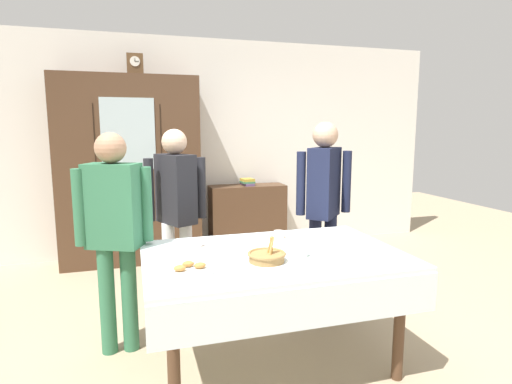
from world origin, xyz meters
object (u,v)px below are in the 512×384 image
wall_cabinet (130,171)px  spoon_mid_right (341,240)px  bookshelf_low (247,218)px  book_stack (247,182)px  bread_basket (267,256)px  dining_table (275,269)px  mantel_clock (135,64)px  pastry_plate (190,269)px  tea_cup_back_edge (302,253)px  tea_cup_far_left (197,244)px  spoon_center (238,253)px  person_behind_table_left (114,223)px  person_beside_shelf (324,196)px  spoon_far_right (201,257)px  person_by_cabinet (176,202)px  tea_cup_near_left (279,236)px

wall_cabinet → spoon_mid_right: 2.84m
wall_cabinet → bookshelf_low: (1.44, 0.05, -0.66)m
book_stack → spoon_mid_right: size_ratio=1.95×
bread_basket → dining_table: bearing=51.6°
mantel_clock → pastry_plate: mantel_clock is taller
tea_cup_back_edge → tea_cup_far_left: (-0.61, 0.41, 0.00)m
dining_table → spoon_mid_right: size_ratio=14.18×
pastry_plate → spoon_center: (0.36, 0.27, -0.01)m
pastry_plate → person_behind_table_left: person_behind_table_left is taller
bookshelf_low → pastry_plate: 3.05m
tea_cup_far_left → spoon_center: (0.25, -0.20, -0.02)m
person_behind_table_left → person_beside_shelf: person_beside_shelf is taller
bread_basket → tea_cup_back_edge: bearing=2.4°
mantel_clock → spoon_far_right: mantel_clock is taller
spoon_far_right → book_stack: bearing=68.4°
mantel_clock → bookshelf_low: 2.30m
tea_cup_back_edge → spoon_mid_right: tea_cup_back_edge is taller
book_stack → bread_basket: bearing=-103.0°
person_beside_shelf → person_by_cabinet: person_beside_shelf is taller
mantel_clock → tea_cup_near_left: (0.95, -2.24, -1.50)m
tea_cup_near_left → wall_cabinet: bearing=115.3°
book_stack → person_beside_shelf: bearing=-83.7°
bookshelf_low → spoon_far_right: bearing=-111.6°
spoon_mid_right → book_stack: bearing=91.0°
pastry_plate → person_behind_table_left: size_ratio=0.18×
person_beside_shelf → bookshelf_low: bearing=96.3°
book_stack → spoon_mid_right: (0.04, -2.45, -0.13)m
mantel_clock → person_behind_table_left: mantel_clock is taller
pastry_plate → tea_cup_far_left: bearing=77.0°
tea_cup_near_left → person_beside_shelf: person_beside_shelf is taller
person_behind_table_left → dining_table: bearing=-26.0°
mantel_clock → bread_basket: mantel_clock is taller
mantel_clock → book_stack: 1.93m
tea_cup_back_edge → wall_cabinet: bearing=111.1°
tea_cup_far_left → spoon_mid_right: tea_cup_far_left is taller
tea_cup_back_edge → spoon_center: tea_cup_back_edge is taller
wall_cabinet → pastry_plate: 2.80m
person_by_cabinet → person_behind_table_left: bearing=-129.1°
spoon_far_right → person_behind_table_left: size_ratio=0.08×
spoon_center → book_stack: bearing=73.3°
book_stack → spoon_center: bearing=-106.7°
bread_basket → pastry_plate: 0.48m
mantel_clock → person_by_cabinet: size_ratio=0.15×
book_stack → wall_cabinet: bearing=-178.0°
tea_cup_back_edge → person_beside_shelf: (0.60, 0.93, 0.20)m
spoon_center → person_behind_table_left: 0.89m
mantel_clock → person_by_cabinet: (0.27, -1.51, -1.35)m
tea_cup_back_edge → spoon_far_right: (-0.62, 0.19, -0.02)m
tea_cup_near_left → person_behind_table_left: 1.18m
tea_cup_near_left → spoon_mid_right: size_ratio=1.09×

